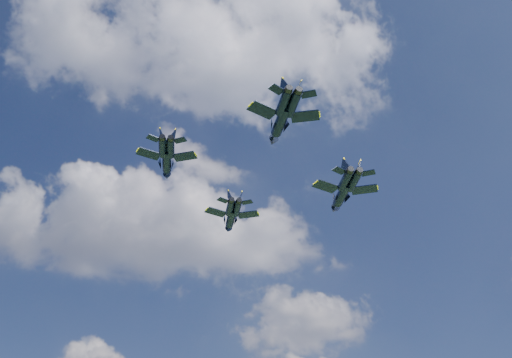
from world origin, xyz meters
The scene contains 4 objects.
jet_lead centered at (-6.02, 24.36, 62.51)m, with size 11.41×14.73×3.51m.
jet_left centered at (-17.77, 4.16, 62.36)m, with size 10.82×13.85×3.32m.
jet_right centered at (14.67, 10.17, 60.20)m, with size 12.57×16.20×3.86m.
jet_slot centered at (1.50, -8.31, 62.10)m, with size 11.91×15.62×3.69m.
Camera 1 is at (-6.10, -79.85, 3.51)m, focal length 40.00 mm.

